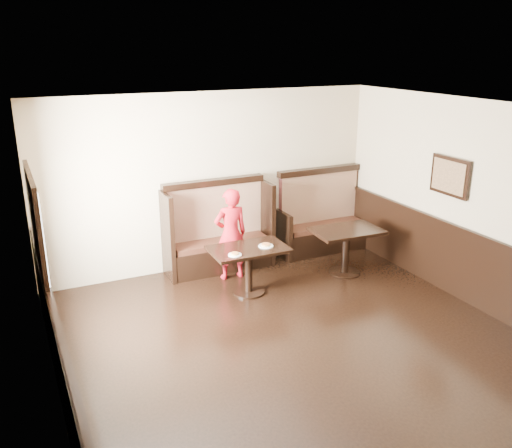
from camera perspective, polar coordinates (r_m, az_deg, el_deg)
ground at (r=6.30m, az=7.56°, el=-15.22°), size 7.00×7.00×0.00m
room_shell at (r=6.03m, az=3.95°, el=-9.34°), size 7.00×7.00×7.00m
booth_main at (r=8.71m, az=-4.05°, el=-1.38°), size 1.75×0.72×1.45m
booth_neighbor at (r=9.56m, az=6.90°, el=0.07°), size 1.65×0.72×1.45m
table_main at (r=7.80m, az=-0.79°, el=-3.64°), size 1.11×0.71×0.70m
table_neighbor at (r=8.57m, az=9.48°, el=-1.74°), size 1.09×0.75×0.74m
child at (r=8.26m, az=-2.67°, el=-1.07°), size 0.53×0.36×1.43m
pizza_plate_left at (r=7.48m, az=-2.23°, el=-3.20°), size 0.19×0.19×0.03m
pizza_plate_right at (r=7.79m, az=1.04°, el=-2.26°), size 0.22×0.22×0.04m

